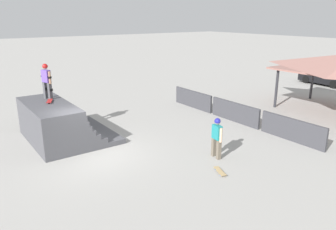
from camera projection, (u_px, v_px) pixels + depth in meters
name	position (u px, v px, depth m)	size (l,w,h in m)	color
ground_plane	(93.00, 154.00, 13.54)	(160.00, 160.00, 0.00)	#A3A09B
quarter_pipe_ramp	(57.00, 124.00, 14.84)	(4.27, 3.55, 1.78)	#4C4C51
skater_on_deck	(46.00, 79.00, 14.99)	(0.70, 0.38, 1.64)	#4C4C51
skateboard_on_deck	(50.00, 101.00, 14.62)	(0.77, 0.47, 0.09)	silver
bystander_walking	(217.00, 135.00, 12.96)	(0.66, 0.28, 1.67)	#6B6051
skateboard_on_ground	(220.00, 171.00, 11.92)	(0.80, 0.48, 0.09)	blue
barrier_fence	(235.00, 112.00, 17.61)	(10.35, 0.12, 1.05)	#3D3D42
parked_car_black	(325.00, 77.00, 27.08)	(4.21, 1.98, 1.27)	black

